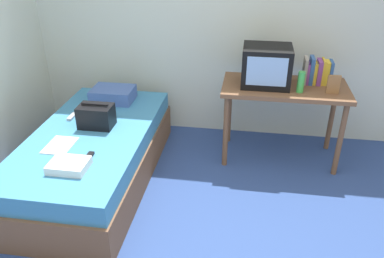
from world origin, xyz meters
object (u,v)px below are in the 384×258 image
(desk, at_px, (284,96))
(remote_silver, at_px, (72,116))
(picture_frame, at_px, (333,85))
(handbag, at_px, (96,116))
(water_bottle, at_px, (301,82))
(magazine, at_px, (60,145))
(pillow, at_px, (113,94))
(remote_dark, at_px, (88,158))
(folded_towel, at_px, (69,165))
(book_row, at_px, (317,72))
(bed, at_px, (94,156))
(tv, at_px, (266,66))

(desk, relative_size, remote_silver, 8.06)
(picture_frame, height_order, handbag, picture_frame)
(water_bottle, height_order, magazine, water_bottle)
(pillow, relative_size, remote_dark, 2.67)
(pillow, height_order, folded_towel, pillow)
(handbag, distance_m, magazine, 0.43)
(water_bottle, relative_size, remote_silver, 1.33)
(book_row, relative_size, handbag, 0.86)
(pillow, distance_m, remote_dark, 1.12)
(handbag, bearing_deg, book_row, 18.87)
(bed, distance_m, picture_frame, 2.23)
(desk, xyz_separation_m, handbag, (-1.65, -0.55, -0.07))
(remote_silver, distance_m, folded_towel, 0.89)
(handbag, distance_m, remote_silver, 0.34)
(tv, bearing_deg, picture_frame, -12.89)
(picture_frame, distance_m, remote_silver, 2.40)
(picture_frame, relative_size, remote_dark, 1.08)
(remote_dark, bearing_deg, desk, 35.36)
(pillow, relative_size, handbag, 1.39)
(bed, relative_size, folded_towel, 7.14)
(tv, bearing_deg, magazine, -150.35)
(water_bottle, distance_m, pillow, 1.85)
(folded_towel, bearing_deg, desk, 37.56)
(bed, distance_m, folded_towel, 0.64)
(magazine, relative_size, folded_towel, 1.04)
(water_bottle, relative_size, book_row, 0.74)
(bed, height_order, tv, tv)
(magazine, relative_size, remote_dark, 1.86)
(water_bottle, relative_size, handbag, 0.64)
(water_bottle, bearing_deg, remote_silver, -172.27)
(tv, height_order, remote_silver, tv)
(pillow, xyz_separation_m, remote_silver, (-0.25, -0.44, -0.06))
(bed, height_order, magazine, magazine)
(remote_dark, bearing_deg, book_row, 33.46)
(desk, bearing_deg, remote_dark, -144.64)
(water_bottle, relative_size, picture_frame, 1.13)
(remote_silver, bearing_deg, handbag, -23.60)
(pillow, distance_m, remote_silver, 0.51)
(bed, distance_m, book_row, 2.20)
(water_bottle, distance_m, book_row, 0.30)
(water_bottle, relative_size, pillow, 0.46)
(remote_silver, height_order, folded_towel, folded_towel)
(desk, distance_m, magazine, 2.06)
(pillow, bearing_deg, magazine, -97.86)
(bed, height_order, picture_frame, picture_frame)
(book_row, relative_size, remote_dark, 1.66)
(water_bottle, bearing_deg, handbag, -166.92)
(tv, relative_size, folded_towel, 1.57)
(tv, bearing_deg, folded_towel, -138.76)
(remote_silver, bearing_deg, magazine, -76.40)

